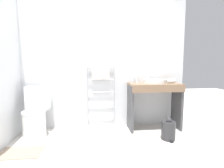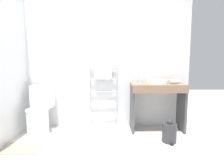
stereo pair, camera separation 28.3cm
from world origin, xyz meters
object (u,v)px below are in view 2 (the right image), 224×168
at_px(toilet, 39,113).
at_px(cup_near_wall, 136,81).
at_px(trash_bin, 169,132).
at_px(towel_radiator, 103,83).
at_px(sink_basin, 157,81).
at_px(cup_near_edge, 140,81).
at_px(hair_dryer, 174,82).

bearing_deg(toilet, cup_near_wall, 8.78).
xyz_separation_m(toilet, trash_bin, (2.16, -0.39, -0.20)).
relative_size(toilet, towel_radiator, 0.70).
bearing_deg(cup_near_wall, towel_radiator, 177.81).
distance_m(sink_basin, cup_near_edge, 0.31).
xyz_separation_m(sink_basin, hair_dryer, (0.30, -0.03, 0.00)).
height_order(toilet, trash_bin, toilet).
height_order(towel_radiator, hair_dryer, towel_radiator).
bearing_deg(cup_near_wall, trash_bin, -56.07).
xyz_separation_m(toilet, sink_basin, (2.09, 0.12, 0.54)).
bearing_deg(towel_radiator, hair_dryer, -9.16).
xyz_separation_m(toilet, cup_near_wall, (1.72, 0.27, 0.54)).
bearing_deg(cup_near_edge, cup_near_wall, 157.69).
distance_m(sink_basin, hair_dryer, 0.30).
relative_size(cup_near_edge, trash_bin, 0.20).
height_order(sink_basin, cup_near_wall, cup_near_wall).
height_order(towel_radiator, sink_basin, towel_radiator).
distance_m(hair_dryer, trash_bin, 0.91).
relative_size(sink_basin, trash_bin, 1.04).
bearing_deg(cup_near_wall, toilet, -171.22).
height_order(towel_radiator, cup_near_edge, towel_radiator).
relative_size(cup_near_wall, hair_dryer, 0.39).
xyz_separation_m(toilet, hair_dryer, (2.39, 0.08, 0.54)).
height_order(toilet, sink_basin, sink_basin).
relative_size(sink_basin, hair_dryer, 1.85).
distance_m(cup_near_edge, trash_bin, 1.03).
relative_size(toilet, hair_dryer, 4.04).
relative_size(hair_dryer, trash_bin, 0.56).
distance_m(sink_basin, trash_bin, 0.90).
bearing_deg(cup_near_edge, towel_radiator, 175.37).
xyz_separation_m(towel_radiator, sink_basin, (0.98, -0.17, 0.05)).
height_order(cup_near_edge, hair_dryer, hair_dryer).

